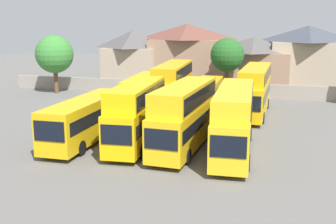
% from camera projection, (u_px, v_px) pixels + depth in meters
% --- Properties ---
extents(ground, '(140.00, 140.00, 0.00)m').
position_uv_depth(ground, '(200.00, 103.00, 48.22)').
color(ground, '#605E5B').
extents(depot_boundary_wall, '(56.00, 0.50, 1.80)m').
position_uv_depth(depot_boundary_wall, '(207.00, 89.00, 52.93)').
color(depot_boundary_wall, gray).
rests_on(depot_boundary_wall, ground).
extents(bus_1, '(2.66, 11.17, 3.43)m').
position_uv_depth(bus_1, '(86.00, 117.00, 32.29)').
color(bus_1, gold).
rests_on(bus_1, ground).
extents(bus_2, '(3.08, 10.31, 4.79)m').
position_uv_depth(bus_2, '(137.00, 111.00, 31.24)').
color(bus_2, yellow).
rests_on(bus_2, ground).
extents(bus_3, '(3.15, 10.61, 4.87)m').
position_uv_depth(bus_3, '(184.00, 113.00, 30.21)').
color(bus_3, yellow).
rests_on(bus_3, ground).
extents(bus_4, '(2.96, 11.60, 4.74)m').
position_uv_depth(bus_4, '(234.00, 117.00, 29.28)').
color(bus_4, yellow).
rests_on(bus_4, ground).
extents(bus_5, '(3.22, 10.69, 3.56)m').
position_uv_depth(bus_5, '(143.00, 90.00, 44.96)').
color(bus_5, '#F0B213').
rests_on(bus_5, ground).
extents(bus_6, '(3.18, 11.50, 5.07)m').
position_uv_depth(bus_6, '(173.00, 85.00, 43.44)').
color(bus_6, '#F2B013').
rests_on(bus_6, ground).
extents(bus_7, '(2.65, 10.60, 3.26)m').
position_uv_depth(bus_7, '(206.00, 95.00, 43.07)').
color(bus_7, '#EAB20F').
rests_on(bus_7, ground).
extents(bus_8, '(2.89, 11.91, 4.93)m').
position_uv_depth(bus_8, '(255.00, 88.00, 41.70)').
color(bus_8, gold).
rests_on(bus_8, ground).
extents(house_terrace_left, '(8.87, 6.89, 8.22)m').
position_uv_depth(house_terrace_left, '(133.00, 56.00, 63.98)').
color(house_terrace_left, tan).
rests_on(house_terrace_left, ground).
extents(house_terrace_centre, '(11.48, 6.65, 9.23)m').
position_uv_depth(house_terrace_centre, '(187.00, 54.00, 62.31)').
color(house_terrace_centre, '#9E7A60').
rests_on(house_terrace_centre, ground).
extents(house_terrace_right, '(10.69, 7.89, 7.31)m').
position_uv_depth(house_terrace_right, '(253.00, 62.00, 59.40)').
color(house_terrace_right, '#9E7A60').
rests_on(house_terrace_right, ground).
extents(house_terrace_far_right, '(10.27, 8.28, 8.97)m').
position_uv_depth(house_terrace_far_right, '(307.00, 57.00, 58.61)').
color(house_terrace_far_right, tan).
rests_on(house_terrace_far_right, ground).
extents(tree_left_of_lot, '(4.48, 4.48, 7.42)m').
position_uv_depth(tree_left_of_lot, '(227.00, 55.00, 53.85)').
color(tree_left_of_lot, brown).
rests_on(tree_left_of_lot, ground).
extents(tree_right_of_lot, '(5.03, 5.03, 7.75)m').
position_uv_depth(tree_right_of_lot, '(54.00, 55.00, 54.19)').
color(tree_right_of_lot, brown).
rests_on(tree_right_of_lot, ground).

